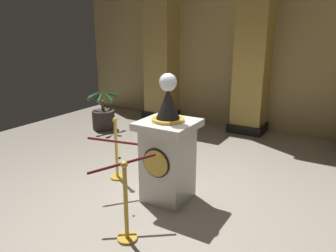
{
  "coord_description": "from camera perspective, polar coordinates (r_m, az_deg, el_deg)",
  "views": [
    {
      "loc": [
        2.25,
        -3.59,
        2.39
      ],
      "look_at": [
        0.04,
        0.09,
        1.11
      ],
      "focal_mm": 34.71,
      "sensor_mm": 36.0,
      "label": 1
    }
  ],
  "objects": [
    {
      "name": "potted_palm_left",
      "position": [
        8.24,
        -11.27,
        1.7
      ],
      "size": [
        0.78,
        0.76,
        1.04
      ],
      "color": "#2D2823",
      "rests_on": "ground_plane"
    },
    {
      "name": "velvet_rope",
      "position": [
        4.49,
        -8.54,
        -4.53
      ],
      "size": [
        1.23,
        1.23,
        0.22
      ],
      "color": "#591419"
    },
    {
      "name": "back_wall",
      "position": [
        8.29,
        15.57,
        12.79
      ],
      "size": [
        10.3,
        0.16,
        3.87
      ],
      "primitive_type": "cube",
      "color": "tan",
      "rests_on": "ground_plane"
    },
    {
      "name": "pedestal_clock",
      "position": [
        4.6,
        -0.02,
        -4.64
      ],
      "size": [
        0.76,
        0.76,
        1.84
      ],
      "color": "beige",
      "rests_on": "ground_plane"
    },
    {
      "name": "column_left",
      "position": [
        8.97,
        -1.02,
        13.03
      ],
      "size": [
        0.89,
        0.89,
        3.71
      ],
      "color": "black",
      "rests_on": "ground_plane"
    },
    {
      "name": "stanchion_near",
      "position": [
        5.44,
        -8.99,
        -5.49
      ],
      "size": [
        0.24,
        0.24,
        1.05
      ],
      "color": "gold",
      "rests_on": "ground_plane"
    },
    {
      "name": "stanchion_far",
      "position": [
        3.92,
        -7.35,
        -15.0
      ],
      "size": [
        0.24,
        0.24,
        1.0
      ],
      "color": "gold",
      "rests_on": "ground_plane"
    },
    {
      "name": "ground_plane",
      "position": [
        4.86,
        -0.98,
        -12.91
      ],
      "size": [
        10.3,
        10.3,
        0.0
      ],
      "primitive_type": "plane",
      "color": "#9E9384"
    },
    {
      "name": "column_centre_rear",
      "position": [
        7.94,
        14.78,
        12.05
      ],
      "size": [
        0.87,
        0.87,
        3.71
      ],
      "color": "black",
      "rests_on": "ground_plane"
    }
  ]
}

